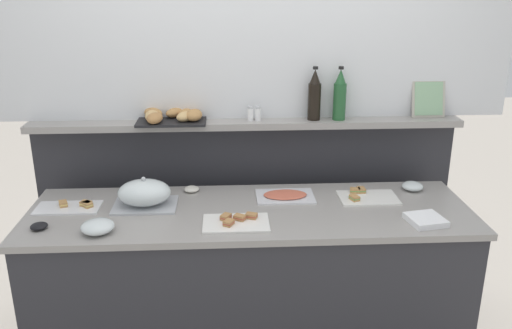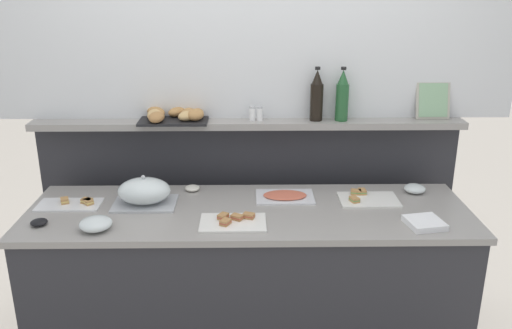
{
  "view_description": "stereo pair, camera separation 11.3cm",
  "coord_description": "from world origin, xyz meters",
  "px_view_note": "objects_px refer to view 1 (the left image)",
  "views": [
    {
      "loc": [
        -0.12,
        -2.64,
        2.07
      ],
      "look_at": [
        0.04,
        0.1,
        1.1
      ],
      "focal_mm": 37.92,
      "sensor_mm": 36.0,
      "label": 1
    },
    {
      "loc": [
        -0.0,
        -2.64,
        2.07
      ],
      "look_at": [
        0.04,
        0.1,
        1.1
      ],
      "focal_mm": 37.92,
      "sensor_mm": 36.0,
      "label": 2
    }
  ],
  "objects_px": {
    "wine_bottle_green": "(340,96)",
    "bread_basket": "(174,116)",
    "pepper_shaker": "(258,114)",
    "wine_bottle_dark": "(314,96)",
    "cold_cuts_platter": "(285,196)",
    "condiment_bowl_cream": "(192,189)",
    "sandwich_platter_side": "(236,222)",
    "sandwich_platter_front": "(366,197)",
    "framed_picture": "(428,99)",
    "sandwich_platter_rear": "(71,207)",
    "serving_cloche": "(144,194)",
    "glass_bowl_large": "(98,227)",
    "glass_bowl_medium": "(412,186)",
    "napkin_stack": "(426,220)",
    "salt_shaker": "(250,114)",
    "condiment_bowl_teal": "(39,226)"
  },
  "relations": [
    {
      "from": "cold_cuts_platter",
      "to": "wine_bottle_green",
      "type": "distance_m",
      "value": 0.68
    },
    {
      "from": "sandwich_platter_side",
      "to": "sandwich_platter_rear",
      "type": "relative_size",
      "value": 0.98
    },
    {
      "from": "cold_cuts_platter",
      "to": "wine_bottle_green",
      "type": "xyz_separation_m",
      "value": [
        0.35,
        0.3,
        0.5
      ]
    },
    {
      "from": "sandwich_platter_side",
      "to": "pepper_shaker",
      "type": "height_order",
      "value": "pepper_shaker"
    },
    {
      "from": "pepper_shaker",
      "to": "serving_cloche",
      "type": "bearing_deg",
      "value": -148.8
    },
    {
      "from": "sandwich_platter_rear",
      "to": "cold_cuts_platter",
      "type": "bearing_deg",
      "value": 4.45
    },
    {
      "from": "cold_cuts_platter",
      "to": "glass_bowl_medium",
      "type": "distance_m",
      "value": 0.75
    },
    {
      "from": "napkin_stack",
      "to": "wine_bottle_dark",
      "type": "bearing_deg",
      "value": 125.17
    },
    {
      "from": "wine_bottle_green",
      "to": "cold_cuts_platter",
      "type": "bearing_deg",
      "value": -139.08
    },
    {
      "from": "cold_cuts_platter",
      "to": "condiment_bowl_cream",
      "type": "xyz_separation_m",
      "value": [
        -0.53,
        0.12,
        0.01
      ]
    },
    {
      "from": "salt_shaker",
      "to": "bread_basket",
      "type": "relative_size",
      "value": 0.22
    },
    {
      "from": "cold_cuts_platter",
      "to": "salt_shaker",
      "type": "distance_m",
      "value": 0.53
    },
    {
      "from": "wine_bottle_green",
      "to": "bread_basket",
      "type": "relative_size",
      "value": 0.79
    },
    {
      "from": "serving_cloche",
      "to": "salt_shaker",
      "type": "relative_size",
      "value": 3.91
    },
    {
      "from": "sandwich_platter_rear",
      "to": "serving_cloche",
      "type": "xyz_separation_m",
      "value": [
        0.4,
        0.01,
        0.06
      ]
    },
    {
      "from": "sandwich_platter_rear",
      "to": "pepper_shaker",
      "type": "distance_m",
      "value": 1.17
    },
    {
      "from": "sandwich_platter_side",
      "to": "wine_bottle_dark",
      "type": "relative_size",
      "value": 1.05
    },
    {
      "from": "sandwich_platter_side",
      "to": "sandwich_platter_front",
      "type": "height_order",
      "value": "same"
    },
    {
      "from": "glass_bowl_medium",
      "to": "wine_bottle_dark",
      "type": "bearing_deg",
      "value": 156.66
    },
    {
      "from": "serving_cloche",
      "to": "napkin_stack",
      "type": "xyz_separation_m",
      "value": [
        1.44,
        -0.29,
        -0.06
      ]
    },
    {
      "from": "pepper_shaker",
      "to": "bread_basket",
      "type": "height_order",
      "value": "pepper_shaker"
    },
    {
      "from": "sandwich_platter_rear",
      "to": "framed_picture",
      "type": "relative_size",
      "value": 1.51
    },
    {
      "from": "wine_bottle_green",
      "to": "salt_shaker",
      "type": "xyz_separation_m",
      "value": [
        -0.53,
        0.0,
        -0.1
      ]
    },
    {
      "from": "condiment_bowl_cream",
      "to": "napkin_stack",
      "type": "xyz_separation_m",
      "value": [
        1.2,
        -0.48,
        0.0
      ]
    },
    {
      "from": "sandwich_platter_rear",
      "to": "serving_cloche",
      "type": "relative_size",
      "value": 1.0
    },
    {
      "from": "sandwich_platter_side",
      "to": "serving_cloche",
      "type": "bearing_deg",
      "value": 153.46
    },
    {
      "from": "sandwich_platter_side",
      "to": "wine_bottle_green",
      "type": "bearing_deg",
      "value": 44.88
    },
    {
      "from": "condiment_bowl_cream",
      "to": "salt_shaker",
      "type": "bearing_deg",
      "value": 27.81
    },
    {
      "from": "wine_bottle_green",
      "to": "wine_bottle_dark",
      "type": "bearing_deg",
      "value": 177.55
    },
    {
      "from": "glass_bowl_large",
      "to": "condiment_bowl_teal",
      "type": "height_order",
      "value": "glass_bowl_large"
    },
    {
      "from": "cold_cuts_platter",
      "to": "napkin_stack",
      "type": "distance_m",
      "value": 0.77
    },
    {
      "from": "glass_bowl_large",
      "to": "glass_bowl_medium",
      "type": "relative_size",
      "value": 1.32
    },
    {
      "from": "napkin_stack",
      "to": "framed_picture",
      "type": "relative_size",
      "value": 0.76
    },
    {
      "from": "cold_cuts_platter",
      "to": "glass_bowl_medium",
      "type": "height_order",
      "value": "glass_bowl_medium"
    },
    {
      "from": "glass_bowl_large",
      "to": "bread_basket",
      "type": "relative_size",
      "value": 0.4
    },
    {
      "from": "wine_bottle_green",
      "to": "glass_bowl_large",
      "type": "bearing_deg",
      "value": -152.09
    },
    {
      "from": "sandwich_platter_rear",
      "to": "napkin_stack",
      "type": "height_order",
      "value": "sandwich_platter_rear"
    },
    {
      "from": "glass_bowl_large",
      "to": "glass_bowl_medium",
      "type": "xyz_separation_m",
      "value": [
        1.71,
        0.46,
        -0.01
      ]
    },
    {
      "from": "framed_picture",
      "to": "bread_basket",
      "type": "bearing_deg",
      "value": -178.16
    },
    {
      "from": "glass_bowl_large",
      "to": "wine_bottle_dark",
      "type": "xyz_separation_m",
      "value": [
        1.15,
        0.7,
        0.48
      ]
    },
    {
      "from": "pepper_shaker",
      "to": "wine_bottle_dark",
      "type": "bearing_deg",
      "value": 1.03
    },
    {
      "from": "cold_cuts_platter",
      "to": "salt_shaker",
      "type": "relative_size",
      "value": 3.73
    },
    {
      "from": "napkin_stack",
      "to": "serving_cloche",
      "type": "bearing_deg",
      "value": 168.8
    },
    {
      "from": "sandwich_platter_front",
      "to": "wine_bottle_dark",
      "type": "distance_m",
      "value": 0.66
    },
    {
      "from": "sandwich_platter_front",
      "to": "cold_cuts_platter",
      "type": "xyz_separation_m",
      "value": [
        -0.45,
        0.04,
        0.0
      ]
    },
    {
      "from": "glass_bowl_large",
      "to": "sandwich_platter_front",
      "type": "bearing_deg",
      "value": 13.98
    },
    {
      "from": "framed_picture",
      "to": "cold_cuts_platter",
      "type": "bearing_deg",
      "value": -159.28
    },
    {
      "from": "wine_bottle_green",
      "to": "bread_basket",
      "type": "distance_m",
      "value": 0.98
    },
    {
      "from": "sandwich_platter_rear",
      "to": "salt_shaker",
      "type": "height_order",
      "value": "salt_shaker"
    },
    {
      "from": "glass_bowl_medium",
      "to": "condiment_bowl_teal",
      "type": "relative_size",
      "value": 1.44
    }
  ]
}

